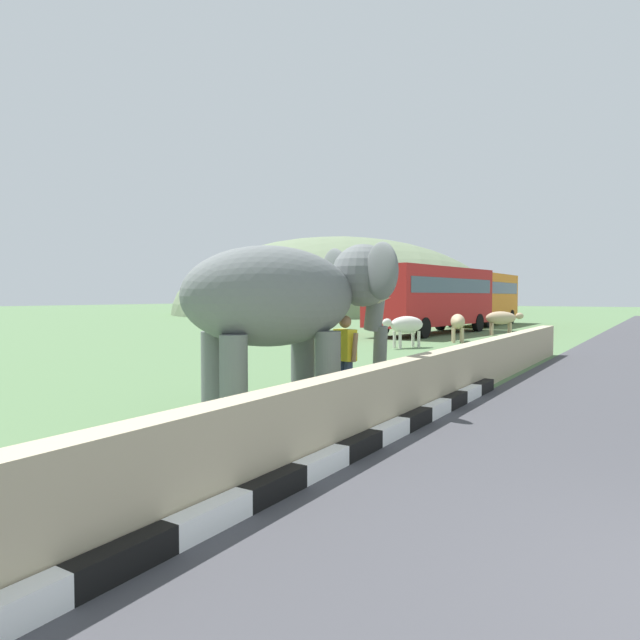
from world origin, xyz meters
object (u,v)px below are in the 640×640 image
at_px(cow_far, 502,318).
at_px(cow_near, 406,325).
at_px(bus_orange, 483,295).
at_px(cow_mid, 458,322).
at_px(elephant, 290,299).
at_px(person_handler, 345,355).
at_px(bus_red, 433,295).

bearing_deg(cow_far, cow_near, 170.95).
height_order(bus_orange, cow_mid, bus_orange).
bearing_deg(cow_near, elephant, -165.43).
relative_size(elephant, bus_orange, 0.43).
bearing_deg(cow_mid, elephant, -171.60).
bearing_deg(bus_orange, person_handler, -168.57).
bearing_deg(cow_near, bus_orange, 7.20).
distance_m(elephant, person_handler, 1.57).
height_order(elephant, cow_near, elephant).
distance_m(cow_mid, cow_far, 5.13).
distance_m(cow_near, cow_far, 8.90).
bearing_deg(person_handler, bus_red, 16.36).
distance_m(bus_orange, cow_mid, 15.02).
height_order(cow_mid, cow_far, same).
bearing_deg(person_handler, cow_mid, 10.76).
relative_size(person_handler, bus_orange, 0.18).
bearing_deg(bus_red, cow_far, -80.53).
relative_size(person_handler, cow_near, 0.89).
distance_m(bus_red, cow_mid, 5.49).
height_order(person_handler, bus_orange, bus_orange).
height_order(elephant, cow_far, elephant).
relative_size(bus_orange, cow_far, 5.01).
distance_m(elephant, cow_mid, 16.08).
distance_m(person_handler, cow_mid, 15.05).
relative_size(person_handler, cow_far, 0.89).
bearing_deg(person_handler, cow_near, 18.14).
distance_m(elephant, cow_far, 21.07).
bearing_deg(bus_orange, elephant, -169.82).
bearing_deg(bus_red, person_handler, -163.64).
xyz_separation_m(person_handler, cow_mid, (14.78, 2.81, -0.06)).
bearing_deg(bus_red, bus_orange, 1.57).
bearing_deg(cow_far, bus_orange, 21.28).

